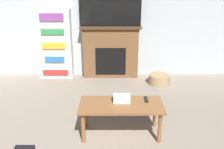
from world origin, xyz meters
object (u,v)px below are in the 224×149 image
Objects in this scene: coffee_table at (121,108)px; storage_basket at (159,79)px; tv at (110,7)px; bookshelf at (55,44)px; fireplace at (111,52)px.

coffee_table is 1.93m from storage_basket.
tv is at bearing 156.80° from storage_basket.
bookshelf is 2.19m from storage_basket.
tv is 2.87× the size of storage_basket.
tv reaches higher than storage_basket.
bookshelf is at bearing -178.89° from fireplace.
storage_basket is (0.95, -0.43, -0.44)m from fireplace.
coffee_table is 2.61× the size of storage_basket.
storage_basket is (0.80, 1.73, -0.29)m from coffee_table.
fireplace is 2.94× the size of storage_basket.
storage_basket is at bearing -11.08° from bookshelf.
coffee_table is (0.15, -2.14, -1.04)m from tv.
coffee_table is at bearing -59.38° from bookshelf.
coffee_table is at bearing -86.10° from tv.
bookshelf is (-1.26, 2.14, 0.31)m from coffee_table.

